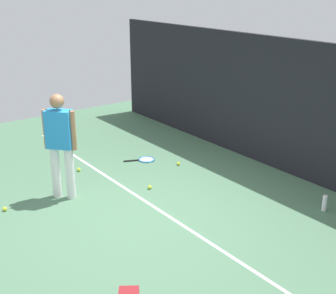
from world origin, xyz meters
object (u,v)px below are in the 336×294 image
Objects in this scene: tennis_ball_near_player at (178,164)px; tennis_ball_by_fence at (5,209)px; tennis_ball_far_left at (150,187)px; water_bottle at (324,203)px; tennis_player at (60,140)px; tennis_racket at (145,160)px; tennis_ball_mid_court at (79,170)px.

tennis_ball_near_player and tennis_ball_by_fence have the same top height.
tennis_ball_near_player is 1.00× the size of tennis_ball_far_left.
tennis_ball_by_fence is 4.85m from water_bottle.
tennis_ball_near_player is 3.24m from tennis_ball_by_fence.
water_bottle is at bearing 13.31° from tennis_ball_near_player.
tennis_player is 2.69× the size of tennis_racket.
tennis_ball_mid_court is (-0.87, -1.64, 0.00)m from tennis_ball_near_player.
tennis_ball_far_left is (0.58, 1.27, -0.93)m from tennis_player.
tennis_ball_near_player is (0.05, 2.30, -0.93)m from tennis_player.
water_bottle is at bearing -176.25° from tennis_player.
tennis_ball_mid_court is at bearing 114.26° from tennis_ball_by_fence.
tennis_ball_by_fence is 1.00× the size of tennis_ball_far_left.
tennis_player is 25.76× the size of tennis_ball_mid_court.
tennis_player reaches higher than tennis_racket.
tennis_ball_mid_court is (-0.27, -1.28, 0.02)m from tennis_racket.
tennis_racket is 9.57× the size of tennis_ball_by_fence.
tennis_ball_mid_court is (-0.72, 1.60, 0.00)m from tennis_ball_by_fence.
water_bottle reaches higher than tennis_ball_mid_court.
tennis_player is 25.76× the size of tennis_ball_near_player.
tennis_ball_mid_court is at bearing -167.92° from tennis_racket.
tennis_player is 1.33m from tennis_ball_by_fence.
tennis_ball_far_left is at bearing -157.46° from tennis_player.
water_bottle is (2.90, 3.89, 0.09)m from tennis_ball_by_fence.
tennis_ball_near_player is at bearing 62.18° from tennis_ball_mid_court.
tennis_player is at bearing -38.83° from tennis_ball_mid_court.
tennis_ball_near_player and tennis_ball_mid_court have the same top height.
tennis_racket is at bearing 149.15° from tennis_ball_far_left.
tennis_player is 2.23m from tennis_racket.
tennis_player is at bearing -140.15° from tennis_racket.
water_bottle reaches higher than tennis_ball_near_player.
tennis_player is 25.76× the size of tennis_ball_far_left.
water_bottle is (2.76, 0.65, 0.09)m from tennis_ball_near_player.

